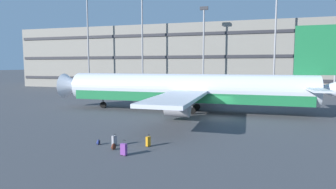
{
  "coord_description": "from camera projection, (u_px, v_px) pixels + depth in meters",
  "views": [
    {
      "loc": [
        3.26,
        -33.12,
        6.16
      ],
      "look_at": [
        -5.29,
        -3.8,
        3.0
      ],
      "focal_mm": 30.26,
      "sensor_mm": 36.0,
      "label": 1
    }
  ],
  "objects": [
    {
      "name": "terminal_structure",
      "position": [
        238.0,
        58.0,
        74.88
      ],
      "size": [
        121.07,
        19.59,
        16.4
      ],
      "color": "gray",
      "rests_on": "ground_plane"
    },
    {
      "name": "backpack_scuffed",
      "position": [
        113.0,
        147.0,
        20.7
      ],
      "size": [
        0.33,
        0.41,
        0.53
      ],
      "color": "#592619",
      "rests_on": "ground_plane"
    },
    {
      "name": "suitcase_small",
      "position": [
        148.0,
        141.0,
        21.49
      ],
      "size": [
        0.31,
        0.41,
        0.93
      ],
      "color": "orange",
      "rests_on": "ground_plane"
    },
    {
      "name": "light_mast_center_left",
      "position": [
        204.0,
        43.0,
        62.45
      ],
      "size": [
        1.8,
        0.5,
        18.9
      ],
      "color": "gray",
      "rests_on": "ground_plane"
    },
    {
      "name": "light_mast_center_right",
      "position": [
        276.0,
        26.0,
        58.01
      ],
      "size": [
        1.8,
        0.5,
        24.79
      ],
      "color": "gray",
      "rests_on": "ground_plane"
    },
    {
      "name": "light_mast_left",
      "position": [
        142.0,
        36.0,
        66.29
      ],
      "size": [
        1.8,
        0.5,
        22.48
      ],
      "color": "gray",
      "rests_on": "ground_plane"
    },
    {
      "name": "suitcase_silver",
      "position": [
        114.0,
        140.0,
        21.69
      ],
      "size": [
        0.32,
        0.43,
        0.93
      ],
      "color": "gray",
      "rests_on": "ground_plane"
    },
    {
      "name": "ground_plane",
      "position": [
        220.0,
        118.0,
        33.17
      ],
      "size": [
        600.0,
        600.0,
        0.0
      ],
      "primitive_type": "plane",
      "color": "#424449"
    },
    {
      "name": "light_mast_far_left",
      "position": [
        88.0,
        36.0,
        70.27
      ],
      "size": [
        1.8,
        0.5,
        23.45
      ],
      "color": "gray",
      "rests_on": "ground_plane"
    },
    {
      "name": "suitcase_black",
      "position": [
        124.0,
        149.0,
        19.35
      ],
      "size": [
        0.47,
        0.34,
        1.06
      ],
      "color": "#72388C",
      "rests_on": "ground_plane"
    },
    {
      "name": "backpack_laid_flat",
      "position": [
        98.0,
        142.0,
        22.0
      ],
      "size": [
        0.33,
        0.36,
        0.45
      ],
      "color": "navy",
      "rests_on": "ground_plane"
    },
    {
      "name": "airliner",
      "position": [
        188.0,
        90.0,
        37.18
      ],
      "size": [
        38.11,
        30.64,
        10.72
      ],
      "color": "silver",
      "rests_on": "ground_plane"
    }
  ]
}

